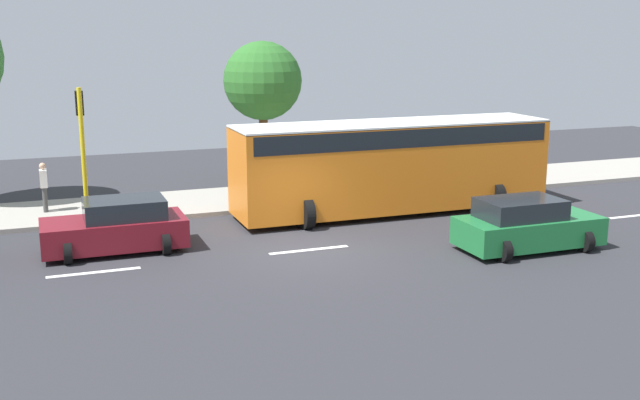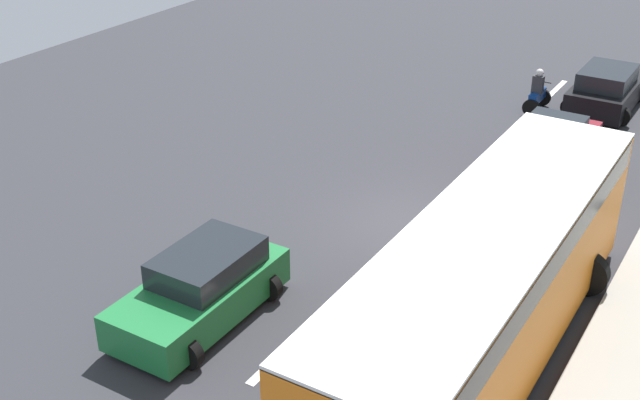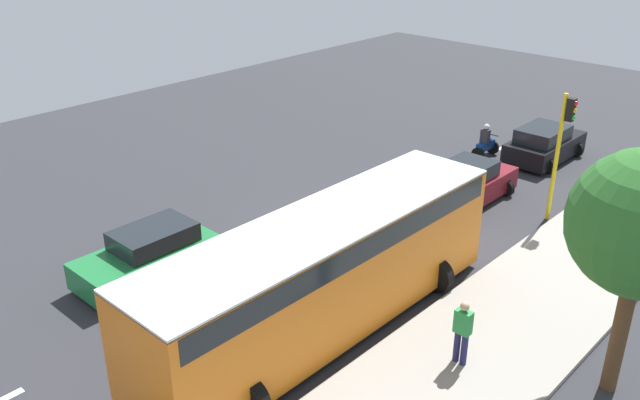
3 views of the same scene
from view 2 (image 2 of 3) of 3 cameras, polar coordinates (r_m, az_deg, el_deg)
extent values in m
cube|color=#2D2D33|center=(21.09, 6.56, -1.97)|extent=(40.00, 60.00, 0.10)
cube|color=white|center=(16.66, -2.51, -10.49)|extent=(0.20, 2.40, 0.01)
cube|color=white|center=(21.06, 6.57, -1.83)|extent=(0.20, 2.40, 0.01)
cube|color=white|center=(26.11, 12.26, 3.70)|extent=(0.20, 2.40, 0.01)
cube|color=white|center=(31.49, 16.09, 7.37)|extent=(0.20, 2.40, 0.01)
cube|color=#1E7238|center=(17.41, -8.39, -6.69)|extent=(1.82, 4.14, 0.80)
cube|color=#1E2328|center=(17.25, -7.86, -4.30)|extent=(1.53, 2.32, 0.56)
cylinder|color=black|center=(16.29, -9.17, -10.50)|extent=(0.64, 0.22, 0.64)
cylinder|color=black|center=(17.20, -13.32, -8.64)|extent=(0.64, 0.22, 0.64)
cylinder|color=black|center=(18.01, -3.62, -6.04)|extent=(0.64, 0.22, 0.64)
cylinder|color=black|center=(18.84, -7.64, -4.60)|extent=(0.64, 0.22, 0.64)
cube|color=maroon|center=(24.77, 15.79, 3.34)|extent=(1.86, 4.01, 0.80)
cube|color=#1E2328|center=(24.23, 15.77, 4.55)|extent=(1.56, 2.24, 0.56)
cylinder|color=black|center=(26.24, 14.88, 4.26)|extent=(0.64, 0.22, 0.64)
cylinder|color=black|center=(25.89, 18.31, 3.44)|extent=(0.64, 0.22, 0.64)
cylinder|color=black|center=(23.91, 12.92, 2.18)|extent=(0.64, 0.22, 0.64)
cylinder|color=black|center=(23.52, 16.66, 1.26)|extent=(0.64, 0.22, 0.64)
cube|color=black|center=(30.04, 19.35, 7.06)|extent=(1.89, 4.05, 0.80)
cube|color=#1E2328|center=(29.52, 19.40, 8.11)|extent=(1.59, 2.27, 0.56)
cylinder|color=black|center=(31.51, 18.40, 7.66)|extent=(0.64, 0.22, 0.64)
cylinder|color=black|center=(31.22, 21.35, 6.99)|extent=(0.64, 0.22, 0.64)
cylinder|color=black|center=(29.05, 17.05, 6.23)|extent=(0.64, 0.22, 0.64)
cylinder|color=black|center=(28.74, 20.24, 5.49)|extent=(0.64, 0.22, 0.64)
cube|color=orange|center=(15.74, 11.45, -6.26)|extent=(2.50, 11.00, 2.90)
cube|color=black|center=(15.17, 11.83, -2.79)|extent=(2.52, 10.56, 0.60)
cube|color=white|center=(14.99, 11.96, -1.57)|extent=(2.50, 11.00, 0.08)
cylinder|color=black|center=(19.49, 11.86, -3.20)|extent=(1.00, 0.30, 1.00)
cylinder|color=black|center=(19.03, 18.06, -4.87)|extent=(1.00, 0.30, 1.00)
cylinder|color=black|center=(29.74, 15.24, 6.92)|extent=(0.60, 0.10, 0.60)
cylinder|color=black|center=(28.65, 14.50, 6.23)|extent=(0.60, 0.10, 0.60)
cube|color=navy|center=(29.07, 14.90, 7.01)|extent=(0.28, 1.10, 0.36)
sphere|color=navy|center=(29.19, 15.07, 7.46)|extent=(0.32, 0.32, 0.32)
cylinder|color=black|center=(29.45, 15.32, 7.96)|extent=(0.55, 0.04, 0.04)
cube|color=#333338|center=(28.83, 14.95, 7.79)|extent=(0.36, 0.24, 0.60)
sphere|color=silver|center=(28.75, 15.08, 8.57)|extent=(0.26, 0.26, 0.26)
camera|label=1|loc=(36.63, -18.48, 19.84)|focal=42.79mm
camera|label=3|loc=(6.14, 103.87, -5.28)|focal=37.74mm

